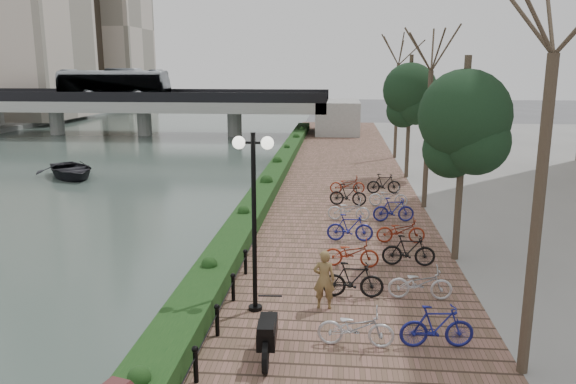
# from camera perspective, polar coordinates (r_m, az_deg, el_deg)

# --- Properties ---
(river_water) EXTENTS (30.00, 130.00, 0.02)m
(river_water) POSITION_cam_1_polar(r_m,az_deg,el_deg) (39.48, -23.89, 1.84)
(river_water) COLOR #44554C
(river_water) RESTS_ON ground
(promenade) EXTENTS (8.00, 75.00, 0.50)m
(promenade) POSITION_cam_1_polar(r_m,az_deg,el_deg) (27.15, 4.77, -1.07)
(promenade) COLOR brown
(promenade) RESTS_ON ground
(hedge) EXTENTS (1.10, 56.00, 0.60)m
(hedge) POSITION_cam_1_polar(r_m,az_deg,el_deg) (29.68, -1.74, 1.24)
(hedge) COLOR #123313
(hedge) RESTS_ON promenade
(chain_fence) EXTENTS (0.10, 14.10, 0.70)m
(chain_fence) POSITION_cam_1_polar(r_m,az_deg,el_deg) (12.64, -8.20, -14.86)
(chain_fence) COLOR black
(chain_fence) RESTS_ON promenade
(lamppost) EXTENTS (1.02, 0.32, 4.60)m
(lamppost) POSITION_cam_1_polar(r_m,az_deg,el_deg) (13.84, -3.51, 0.86)
(lamppost) COLOR black
(lamppost) RESTS_ON promenade
(motorcycle) EXTENTS (0.64, 1.79, 1.10)m
(motorcycle) POSITION_cam_1_polar(r_m,az_deg,el_deg) (12.52, -2.06, -13.98)
(motorcycle) COLOR black
(motorcycle) RESTS_ON promenade
(pedestrian) EXTENTS (0.58, 0.39, 1.57)m
(pedestrian) POSITION_cam_1_polar(r_m,az_deg,el_deg) (14.68, 3.69, -8.85)
(pedestrian) COLOR brown
(pedestrian) RESTS_ON promenade
(bicycle_parking) EXTENTS (2.40, 17.32, 1.00)m
(bicycle_parking) POSITION_cam_1_polar(r_m,az_deg,el_deg) (20.44, 8.81, -3.67)
(bicycle_parking) COLOR silver
(bicycle_parking) RESTS_ON promenade
(street_trees) EXTENTS (3.20, 37.12, 6.80)m
(street_trees) POSITION_cam_1_polar(r_m,az_deg,el_deg) (22.11, 15.26, 4.46)
(street_trees) COLOR #35281F
(street_trees) RESTS_ON promenade
(bridge) EXTENTS (36.00, 10.77, 6.50)m
(bridge) POSITION_cam_1_polar(r_m,az_deg,el_deg) (57.48, -15.05, 8.92)
(bridge) COLOR gray
(bridge) RESTS_ON ground
(boat) EXTENTS (5.71, 5.86, 0.99)m
(boat) POSITION_cam_1_polar(r_m,az_deg,el_deg) (36.68, -21.21, 2.13)
(boat) COLOR black
(boat) RESTS_ON river_water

